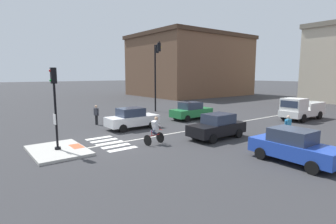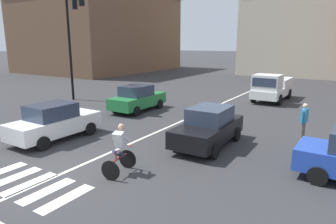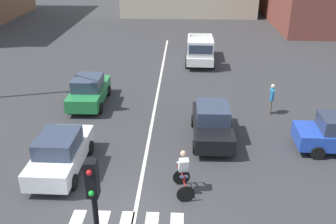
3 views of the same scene
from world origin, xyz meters
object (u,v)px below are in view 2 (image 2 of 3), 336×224
traffic_light_mast (72,30)px  car_green_westbound_far (138,98)px  pickup_truck_white_eastbound_distant (271,88)px  pedestrian_waiting_far_side (304,119)px  car_white_westbound_near (54,122)px  cyclist (120,148)px  car_black_eastbound_mid (209,127)px

traffic_light_mast → car_green_westbound_far: (5.31, 0.27, -4.31)m
pickup_truck_white_eastbound_distant → pedestrian_waiting_far_side: 9.28m
traffic_light_mast → car_white_westbound_near: (5.74, -6.36, -4.31)m
car_green_westbound_far → car_white_westbound_near: size_ratio=1.00×
car_white_westbound_near → pickup_truck_white_eastbound_distant: size_ratio=0.80×
traffic_light_mast → car_white_westbound_near: 9.59m
car_white_westbound_near → pedestrian_waiting_far_side: (9.49, 5.81, 0.17)m
car_green_westbound_far → cyclist: cyclist is taller
car_green_westbound_far → traffic_light_mast: bearing=-177.1°
car_white_westbound_near → pickup_truck_white_eastbound_distant: (6.01, 14.41, 0.17)m
traffic_light_mast → car_white_westbound_near: bearing=-48.0°
traffic_light_mast → cyclist: bearing=-35.5°
car_white_westbound_near → pedestrian_waiting_far_side: bearing=31.5°
traffic_light_mast → pickup_truck_white_eastbound_distant: bearing=34.4°
traffic_light_mast → pickup_truck_white_eastbound_distant: 14.83m
car_green_westbound_far → car_white_westbound_near: same height
pickup_truck_white_eastbound_distant → car_white_westbound_near: bearing=-112.6°
cyclist → pedestrian_waiting_far_side: (4.59, 7.05, 0.11)m
car_green_westbound_far → car_white_westbound_near: (0.43, -6.63, 0.00)m
traffic_light_mast → car_green_westbound_far: bearing=2.9°
traffic_light_mast → car_green_westbound_far: 6.85m
traffic_light_mast → pedestrian_waiting_far_side: bearing=-2.1°
car_green_westbound_far → cyclist: size_ratio=2.45×
cyclist → car_black_eastbound_mid: bearing=72.6°
car_white_westbound_near → pedestrian_waiting_far_side: 11.13m
car_white_westbound_near → pickup_truck_white_eastbound_distant: 15.62m
traffic_light_mast → pickup_truck_white_eastbound_distant: size_ratio=1.45×
traffic_light_mast → pedestrian_waiting_far_side: size_ratio=4.47×
pedestrian_waiting_far_side → pickup_truck_white_eastbound_distant: bearing=112.1°
car_white_westbound_near → traffic_light_mast: bearing=132.0°
car_green_westbound_far → pickup_truck_white_eastbound_distant: 10.10m
car_black_eastbound_mid → car_white_westbound_near: (-6.20, -2.90, 0.00)m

